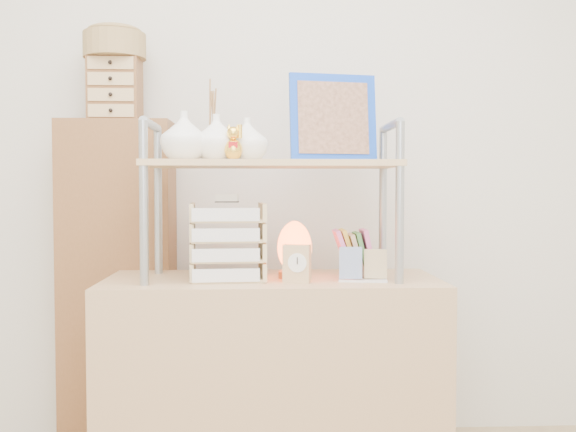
% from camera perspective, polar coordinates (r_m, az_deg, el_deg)
% --- Properties ---
extents(desk, '(1.20, 0.50, 0.75)m').
position_cam_1_polar(desk, '(2.41, -1.41, -14.43)').
color(desk, tan).
rests_on(desk, ground).
extents(cabinet, '(0.45, 0.24, 1.35)m').
position_cam_1_polar(cabinet, '(2.76, -14.83, -5.91)').
color(cabinet, brown).
rests_on(cabinet, ground).
extents(hutch, '(0.90, 0.34, 0.75)m').
position_cam_1_polar(hutch, '(2.31, -3.05, 5.42)').
color(hutch, '#959BA2').
rests_on(hutch, desk).
extents(letter_tray, '(0.26, 0.25, 0.30)m').
position_cam_1_polar(letter_tray, '(2.28, -5.41, -2.64)').
color(letter_tray, tan).
rests_on(letter_tray, desk).
extents(salt_lamp, '(0.14, 0.13, 0.21)m').
position_cam_1_polar(salt_lamp, '(2.32, 0.58, -2.95)').
color(salt_lamp, brown).
rests_on(salt_lamp, desk).
extents(desk_clock, '(0.10, 0.06, 0.13)m').
position_cam_1_polar(desk_clock, '(2.20, 0.79, -4.26)').
color(desk_clock, tan).
rests_on(desk_clock, desk).
extents(postcard_stand, '(0.17, 0.07, 0.12)m').
position_cam_1_polar(postcard_stand, '(2.25, 6.66, -4.93)').
color(postcard_stand, white).
rests_on(postcard_stand, desk).
extents(drawer_chest, '(0.20, 0.16, 0.25)m').
position_cam_1_polar(drawer_chest, '(2.74, -15.11, 10.79)').
color(drawer_chest, brown).
rests_on(drawer_chest, cabinet).
extents(woven_basket, '(0.25, 0.25, 0.10)m').
position_cam_1_polar(woven_basket, '(2.78, -15.15, 14.36)').
color(woven_basket, olive).
rests_on(woven_basket, drawer_chest).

